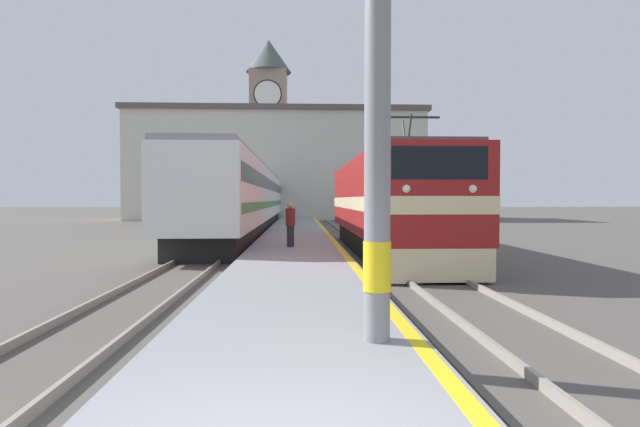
% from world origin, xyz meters
% --- Properties ---
extents(ground_plane, '(200.00, 200.00, 0.00)m').
position_xyz_m(ground_plane, '(0.00, 30.00, 0.00)').
color(ground_plane, '#514C47').
extents(platform, '(3.34, 140.00, 0.38)m').
position_xyz_m(platform, '(0.00, 25.00, 0.19)').
color(platform, gray).
rests_on(platform, ground).
extents(rail_track_near, '(2.83, 140.00, 0.16)m').
position_xyz_m(rail_track_near, '(3.45, 25.00, 0.03)').
color(rail_track_near, '#514C47').
rests_on(rail_track_near, ground).
extents(rail_track_far, '(2.83, 140.00, 0.16)m').
position_xyz_m(rail_track_far, '(-3.12, 25.00, 0.03)').
color(rail_track_far, '#514C47').
rests_on(rail_track_far, ground).
extents(locomotive_train, '(2.92, 14.69, 4.64)m').
position_xyz_m(locomotive_train, '(3.45, 15.90, 1.88)').
color(locomotive_train, black).
rests_on(locomotive_train, ground).
extents(passenger_train, '(2.92, 42.52, 4.05)m').
position_xyz_m(passenger_train, '(-3.12, 33.25, 2.18)').
color(passenger_train, black).
rests_on(passenger_train, ground).
extents(catenary_mast, '(2.72, 0.33, 7.40)m').
position_xyz_m(catenary_mast, '(1.12, 2.88, 4.00)').
color(catenary_mast, gray).
rests_on(catenary_mast, platform).
extents(person_on_platform, '(0.34, 0.34, 1.58)m').
position_xyz_m(person_on_platform, '(-0.20, 14.79, 1.20)').
color(person_on_platform, '#23232D').
rests_on(person_on_platform, platform).
extents(clock_tower, '(5.65, 5.65, 22.07)m').
position_xyz_m(clock_tower, '(-3.68, 60.18, 11.89)').
color(clock_tower, gray).
rests_on(clock_tower, ground).
extents(station_building, '(30.00, 10.24, 11.19)m').
position_xyz_m(station_building, '(-2.10, 49.79, 5.61)').
color(station_building, beige).
rests_on(station_building, ground).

